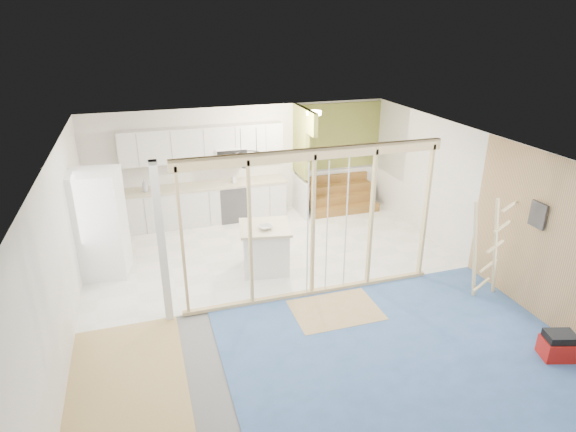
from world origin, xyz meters
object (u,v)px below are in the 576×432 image
object	(u,v)px
ladder	(488,249)
fridge	(100,224)
island	(265,248)
toolbox	(558,346)

from	to	relation	value
ladder	fridge	bearing A→B (deg)	135.71
island	ladder	distance (m)	3.86
toolbox	island	bearing A→B (deg)	147.58
ladder	island	bearing A→B (deg)	128.27
fridge	ladder	distance (m)	6.72
island	toolbox	size ratio (longest dim) A/B	2.07
island	ladder	size ratio (longest dim) A/B	0.58
fridge	island	bearing A→B (deg)	-7.08
fridge	island	world-z (taller)	fridge
fridge	toolbox	xyz separation A→B (m)	(6.09, -4.49, -0.79)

